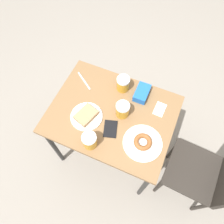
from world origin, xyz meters
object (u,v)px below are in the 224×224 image
(beer_mug_center, at_px, (90,141))
(plate_with_donut, at_px, (143,143))
(beer_mug_left, at_px, (123,84))
(blue_pouch, at_px, (142,93))
(chair, at_px, (214,174))
(plate_with_cake, at_px, (86,116))
(passport_near_edge, at_px, (110,129))
(beer_mug_right, at_px, (123,110))
(fork, at_px, (84,81))
(napkin_folded, at_px, (160,109))

(beer_mug_center, bearing_deg, plate_with_donut, 113.89)
(beer_mug_left, xyz_separation_m, blue_pouch, (0.00, 0.15, -0.03))
(chair, xyz_separation_m, beer_mug_left, (-0.29, -0.82, 0.25))
(beer_mug_left, distance_m, beer_mug_center, 0.49)
(plate_with_cake, bearing_deg, passport_near_edge, 84.46)
(beer_mug_center, bearing_deg, beer_mug_right, 159.55)
(plate_with_donut, relative_size, passport_near_edge, 1.77)
(blue_pouch, bearing_deg, fork, -83.02)
(beer_mug_right, bearing_deg, chair, 83.15)
(napkin_folded, bearing_deg, plate_with_cake, -60.06)
(napkin_folded, xyz_separation_m, fork, (-0.01, -0.60, -0.00))
(plate_with_cake, bearing_deg, beer_mug_left, 156.29)
(chair, bearing_deg, napkin_folded, -110.62)
(beer_mug_left, xyz_separation_m, fork, (0.06, -0.30, -0.06))
(chair, xyz_separation_m, passport_near_edge, (0.05, -0.77, 0.20))
(plate_with_donut, xyz_separation_m, napkin_folded, (-0.29, 0.03, -0.01))
(beer_mug_right, distance_m, passport_near_edge, 0.15)
(plate_with_cake, height_order, blue_pouch, blue_pouch)
(chair, xyz_separation_m, blue_pouch, (-0.29, -0.67, 0.23))
(plate_with_cake, height_order, beer_mug_right, beer_mug_right)
(plate_with_cake, xyz_separation_m, passport_near_edge, (0.02, 0.19, -0.01))
(beer_mug_left, distance_m, passport_near_edge, 0.35)
(plate_with_cake, relative_size, beer_mug_left, 1.95)
(plate_with_cake, xyz_separation_m, blue_pouch, (-0.32, 0.29, 0.01))
(beer_mug_center, relative_size, passport_near_edge, 0.78)
(beer_mug_left, bearing_deg, fork, -79.34)
(chair, relative_size, passport_near_edge, 6.37)
(beer_mug_center, xyz_separation_m, beer_mug_right, (-0.29, 0.11, 0.00))
(beer_mug_left, height_order, beer_mug_center, same)
(plate_with_donut, bearing_deg, chair, 96.48)
(plate_with_donut, xyz_separation_m, fork, (-0.29, -0.58, -0.01))
(beer_mug_left, xyz_separation_m, passport_near_edge, (0.34, 0.05, -0.05))
(fork, xyz_separation_m, blue_pouch, (-0.05, 0.44, 0.03))
(plate_with_donut, height_order, beer_mug_left, beer_mug_left)
(beer_mug_right, bearing_deg, plate_with_cake, -60.77)
(chair, height_order, napkin_folded, chair)
(plate_with_donut, relative_size, blue_pouch, 1.71)
(beer_mug_center, relative_size, fork, 0.72)
(plate_with_donut, distance_m, beer_mug_center, 0.34)
(plate_with_donut, xyz_separation_m, beer_mug_center, (0.14, -0.31, 0.04))
(beer_mug_left, distance_m, beer_mug_right, 0.21)
(fork, height_order, blue_pouch, blue_pouch)
(beer_mug_center, bearing_deg, fork, -148.45)
(beer_mug_right, relative_size, fork, 0.72)
(plate_with_donut, bearing_deg, plate_with_cake, -93.75)
(fork, xyz_separation_m, passport_near_edge, (0.28, 0.34, 0.00))
(beer_mug_left, xyz_separation_m, beer_mug_center, (0.49, -0.03, 0.00))
(plate_with_cake, bearing_deg, blue_pouch, 137.83)
(chair, xyz_separation_m, beer_mug_right, (-0.09, -0.74, 0.25))
(plate_with_cake, distance_m, napkin_folded, 0.52)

